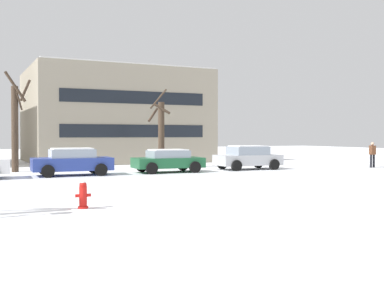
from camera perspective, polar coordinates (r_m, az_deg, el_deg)
The scene contains 8 objects.
fire_hydrant at distance 14.12m, azimuth -12.79°, elevation -5.84°, with size 0.44×0.30×0.80m.
parked_car_blue at distance 25.63m, azimuth -14.03°, elevation -2.01°, with size 4.10×2.19×1.42m.
parked_car_green at distance 26.97m, azimuth -2.86°, elevation -1.95°, with size 3.94×2.20×1.30m.
parked_car_silver at distance 29.43m, azimuth 6.64°, elevation -1.58°, with size 4.03×2.23×1.45m.
pedestrian_crossing at distance 33.07m, azimuth 20.61°, elevation -0.98°, with size 0.48×0.46×1.64m.
tree_far_left at distance 28.94m, azimuth -20.20°, elevation 2.19°, with size 1.45×1.45×5.63m.
tree_far_right at distance 30.56m, azimuth -3.71°, elevation 1.42°, with size 1.51×1.58×5.09m.
building_far_right at distance 39.47m, azimuth -9.26°, elevation 3.27°, with size 13.26×10.90×7.24m.
Camera 1 is at (-0.70, -15.64, 2.10)m, focal length 44.98 mm.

